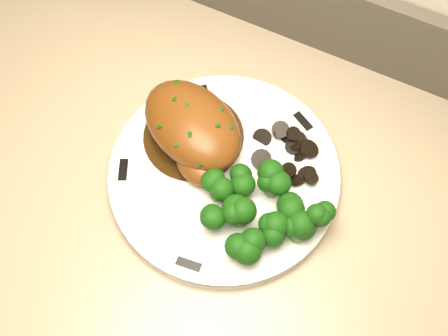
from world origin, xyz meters
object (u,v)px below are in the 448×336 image
at_px(plate, 224,175).
at_px(chicken_breast, 193,129).
at_px(broccoli_florets, 261,210).
at_px(counter, 198,293).

xyz_separation_m(plate, chicken_breast, (-0.05, 0.02, 0.04)).
relative_size(chicken_breast, broccoli_florets, 1.19).
distance_m(counter, chicken_breast, 0.46).
xyz_separation_m(counter, chicken_breast, (-0.03, 0.09, 0.46)).
bearing_deg(plate, counter, -109.16).
xyz_separation_m(chicken_breast, broccoli_florets, (0.12, -0.06, -0.00)).
bearing_deg(counter, chicken_breast, 109.26).
relative_size(plate, chicken_breast, 1.65).
bearing_deg(chicken_breast, counter, -47.12).
distance_m(chicken_breast, broccoli_florets, 0.13).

